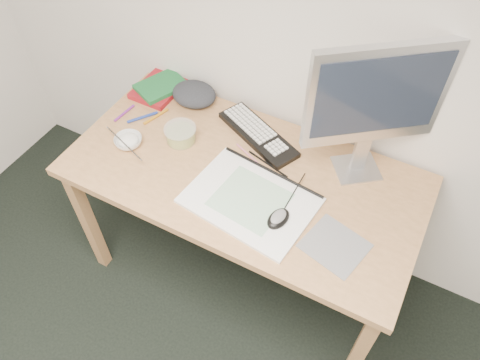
% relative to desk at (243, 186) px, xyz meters
% --- Properties ---
extents(desk, '(1.40, 0.70, 0.75)m').
position_rel_desk_xyz_m(desk, '(0.00, 0.00, 0.00)').
color(desk, tan).
rests_on(desk, ground).
extents(mousepad, '(0.24, 0.23, 0.00)m').
position_rel_desk_xyz_m(mousepad, '(0.44, -0.15, 0.08)').
color(mousepad, slate).
rests_on(mousepad, desk).
extents(sketchpad, '(0.50, 0.38, 0.01)m').
position_rel_desk_xyz_m(sketchpad, '(0.09, -0.11, 0.09)').
color(sketchpad, white).
rests_on(sketchpad, desk).
extents(keyboard, '(0.41, 0.28, 0.02)m').
position_rel_desk_xyz_m(keyboard, '(-0.04, 0.21, 0.09)').
color(keyboard, black).
rests_on(keyboard, desk).
extents(monitor, '(0.41, 0.32, 0.57)m').
position_rel_desk_xyz_m(monitor, '(0.38, 0.23, 0.44)').
color(monitor, silver).
rests_on(monitor, desk).
extents(mouse, '(0.08, 0.11, 0.04)m').
position_rel_desk_xyz_m(mouse, '(0.22, -0.15, 0.11)').
color(mouse, black).
rests_on(mouse, sketchpad).
extents(rice_bowl, '(0.14, 0.14, 0.04)m').
position_rel_desk_xyz_m(rice_bowl, '(-0.49, -0.08, 0.10)').
color(rice_bowl, white).
rests_on(rice_bowl, desk).
extents(chopsticks, '(0.24, 0.10, 0.02)m').
position_rel_desk_xyz_m(chopsticks, '(-0.48, -0.12, 0.12)').
color(chopsticks, '#ABABAD').
rests_on(chopsticks, rice_bowl).
extents(fruit_tub, '(0.16, 0.16, 0.07)m').
position_rel_desk_xyz_m(fruit_tub, '(-0.31, 0.04, 0.11)').
color(fruit_tub, gold).
rests_on(fruit_tub, desk).
extents(book_red, '(0.19, 0.25, 0.02)m').
position_rel_desk_xyz_m(book_red, '(-0.58, 0.27, 0.09)').
color(book_red, maroon).
rests_on(book_red, desk).
extents(book_green, '(0.23, 0.26, 0.02)m').
position_rel_desk_xyz_m(book_green, '(-0.56, 0.26, 0.12)').
color(book_green, '#18632F').
rests_on(book_green, book_red).
extents(cloth_lump, '(0.21, 0.19, 0.07)m').
position_rel_desk_xyz_m(cloth_lump, '(-0.40, 0.28, 0.12)').
color(cloth_lump, '#27292F').
rests_on(cloth_lump, desk).
extents(pencil_pink, '(0.17, 0.08, 0.01)m').
position_rel_desk_xyz_m(pencil_pink, '(-0.01, 0.09, 0.09)').
color(pencil_pink, '#D3698C').
rests_on(pencil_pink, desk).
extents(pencil_tan, '(0.14, 0.12, 0.01)m').
position_rel_desk_xyz_m(pencil_tan, '(0.06, 0.03, 0.09)').
color(pencil_tan, '#AB7B5A').
rests_on(pencil_tan, desk).
extents(pencil_black, '(0.20, 0.06, 0.01)m').
position_rel_desk_xyz_m(pencil_black, '(0.07, 0.08, 0.09)').
color(pencil_black, black).
rests_on(pencil_black, desk).
extents(marker_blue, '(0.09, 0.12, 0.01)m').
position_rel_desk_xyz_m(marker_blue, '(-0.53, 0.07, 0.09)').
color(marker_blue, navy).
rests_on(marker_blue, desk).
extents(marker_orange, '(0.05, 0.13, 0.01)m').
position_rel_desk_xyz_m(marker_orange, '(-0.48, 0.10, 0.09)').
color(marker_orange, '#C07E16').
rests_on(marker_orange, desk).
extents(marker_purple, '(0.02, 0.12, 0.01)m').
position_rel_desk_xyz_m(marker_purple, '(-0.62, 0.06, 0.09)').
color(marker_purple, '#742487').
rests_on(marker_purple, desk).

